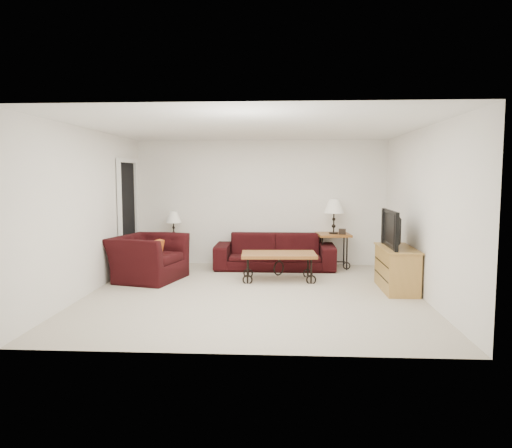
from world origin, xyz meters
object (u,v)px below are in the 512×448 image
Objects in this scene: side_table_left at (174,252)px; backpack at (307,260)px; side_table_right at (333,251)px; lamp_left at (174,225)px; armchair at (148,258)px; sofa at (275,251)px; lamp_right at (334,216)px; coffee_table at (279,267)px; tv_stand at (397,269)px; television at (396,229)px.

backpack is at bearing -8.46° from side_table_left.
lamp_left reaches higher than side_table_right.
armchair is 2.93m from backpack.
lamp_left reaches higher than sofa.
lamp_right is 1.04m from backpack.
lamp_left is 0.46× the size of armchair.
backpack is at bearing -18.95° from sofa.
armchair is 2.90× the size of backpack.
side_table_right is 0.57× the size of armchair.
sofa is 2.02m from side_table_left.
lamp_left reaches higher than backpack.
coffee_table is (2.10, -1.22, -0.58)m from lamp_left.
armchair is 4.14m from tv_stand.
side_table_right is 3.19m from lamp_left.
backpack is at bearing -143.49° from side_table_right.
tv_stand is at bearing -24.82° from lamp_left.
side_table_left is (-2.01, 0.18, -0.06)m from sofa.
sofa is at bearing 94.79° from coffee_table.
side_table_left is at bearing 8.30° from armchair.
tv_stand reaches higher than side_table_left.
sofa is at bearing -5.11° from side_table_left.
coffee_table is 1.95m from tv_stand.
armchair is 4.16m from television.
coffee_table reaches higher than backpack.
armchair is (-2.25, -0.09, 0.15)m from coffee_table.
side_table_left is 0.46× the size of armchair.
coffee_table is at bearing -72.79° from armchair.
lamp_right is 0.59× the size of tv_stand.
coffee_table is (-1.06, -1.22, -0.10)m from side_table_right.
lamp_left is at bearing -114.93° from television.
lamp_right is at bearing -0.00° from lamp_left.
lamp_right is 0.53× the size of coffee_table.
backpack is at bearing -8.46° from lamp_left.
side_table_left is at bearing 174.89° from sofa.
side_table_right is 1.00× the size of lamp_right.
armchair is at bearing -158.29° from side_table_right.
armchair reaches higher than backpack.
sofa is 1.34m from lamp_right.
backpack is at bearing 57.58° from coffee_table.
tv_stand reaches higher than sofa.
lamp_right is 1.79m from coffee_table.
tv_stand is at bearing -82.32° from armchair.
armchair is (-0.15, -1.32, -0.43)m from lamp_left.
backpack is at bearing -137.73° from television.
tv_stand is (3.96, -1.83, -0.47)m from lamp_left.
lamp_left is 0.54× the size of television.
tv_stand is at bearing -24.82° from side_table_left.
tv_stand is (4.11, -0.51, -0.05)m from armchair.
backpack is (0.61, -0.21, -0.13)m from sofa.
television is at bearing 180.00° from tv_stand.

